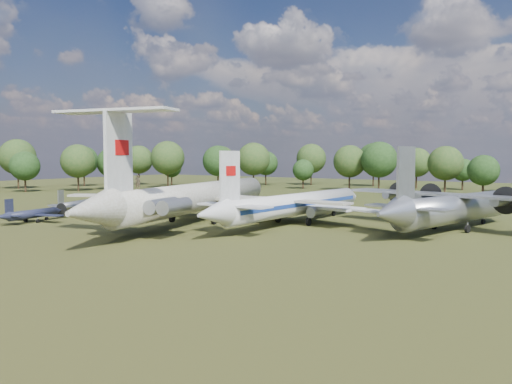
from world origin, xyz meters
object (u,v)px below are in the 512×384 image
Objects in this scene: tu104_jet at (297,208)px; an12_transport at (454,212)px; il62_airliner at (200,202)px; person_on_il62 at (138,182)px; small_prop_west at (33,216)px; small_prop_northwest at (77,207)px.

tu104_jet is 21.40m from an12_transport.
il62_airliner is 14.63m from tu104_jet.
person_on_il62 reaches higher than il62_airliner.
small_prop_west is (-33.30, -20.61, -1.26)m from tu104_jet.
tu104_jet is 24.34m from person_on_il62.
tu104_jet is (13.28, 6.10, -0.71)m from il62_airliner.
small_prop_northwest is (-24.91, -3.26, -1.84)m from il62_airliner.
tu104_jet reaches higher than small_prop_west.
small_prop_west is 0.88× the size of small_prop_northwest.
small_prop_west is at bearing -89.50° from small_prop_northwest.
an12_transport is at bearing -8.83° from small_prop_northwest.
small_prop_west is (-53.99, -26.08, -1.42)m from an12_transport.
small_prop_northwest is at bearing -61.87° from person_on_il62.
il62_airliner is 4.05× the size of small_prop_northwest.
il62_airliner reaches higher than an12_transport.
tu104_jet is at bearing 11.17° from il62_airliner.
an12_transport is 20.44× the size of person_on_il62.
an12_transport is 41.00m from person_on_il62.
il62_airliner is 1.65× the size of an12_transport.
small_prop_west is at bearing -41.45° from person_on_il62.
tu104_jet is at bearing -9.19° from small_prop_northwest.
tu104_jet reaches higher than small_prop_northwest.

